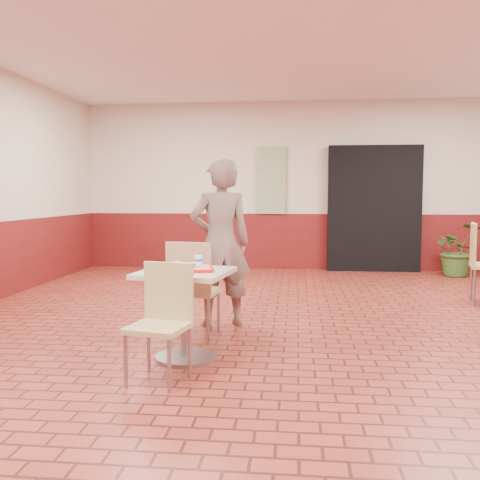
# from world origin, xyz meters

# --- Properties ---
(room_shell) EXTENTS (8.01, 10.01, 3.01)m
(room_shell) POSITION_xyz_m (0.00, 0.00, 1.50)
(room_shell) COLOR maroon
(room_shell) RESTS_ON ground
(wainscot_band) EXTENTS (8.00, 10.00, 1.00)m
(wainscot_band) POSITION_xyz_m (0.00, 0.00, 0.50)
(wainscot_band) COLOR #591111
(wainscot_band) RESTS_ON ground
(corridor_doorway) EXTENTS (1.60, 0.22, 2.20)m
(corridor_doorway) POSITION_xyz_m (1.20, 4.88, 1.10)
(corridor_doorway) COLOR black
(corridor_doorway) RESTS_ON ground
(promo_poster) EXTENTS (0.50, 0.03, 1.20)m
(promo_poster) POSITION_xyz_m (-0.60, 4.94, 1.60)
(promo_poster) COLOR gray
(promo_poster) RESTS_ON wainscot_band
(main_table) EXTENTS (0.70, 0.70, 0.74)m
(main_table) POSITION_xyz_m (-1.05, -0.43, 0.50)
(main_table) COLOR beige
(main_table) RESTS_ON ground
(chair_main_front) EXTENTS (0.47, 0.47, 0.86)m
(chair_main_front) POSITION_xyz_m (-1.12, -0.93, 0.48)
(chair_main_front) COLOR tan
(chair_main_front) RESTS_ON ground
(chair_main_back) EXTENTS (0.47, 0.47, 0.93)m
(chair_main_back) POSITION_xyz_m (-1.11, 0.17, 0.52)
(chair_main_back) COLOR tan
(chair_main_back) RESTS_ON ground
(customer) EXTENTS (0.73, 0.59, 1.72)m
(customer) POSITION_xyz_m (-0.92, 0.72, 0.86)
(customer) COLOR #725F58
(customer) RESTS_ON ground
(serving_tray) EXTENTS (0.45, 0.35, 0.03)m
(serving_tray) POSITION_xyz_m (-1.05, -0.43, 0.75)
(serving_tray) COLOR red
(serving_tray) RESTS_ON main_table
(ring_donut) EXTENTS (0.12, 0.12, 0.03)m
(ring_donut) POSITION_xyz_m (-1.13, -0.34, 0.78)
(ring_donut) COLOR #C98149
(ring_donut) RESTS_ON serving_tray
(long_john_donut) EXTENTS (0.15, 0.10, 0.04)m
(long_john_donut) POSITION_xyz_m (-1.02, -0.48, 0.79)
(long_john_donut) COLOR #C27239
(long_john_donut) RESTS_ON serving_tray
(paper_cup) EXTENTS (0.07, 0.07, 0.09)m
(paper_cup) POSITION_xyz_m (-0.96, -0.34, 0.81)
(paper_cup) COLOR white
(paper_cup) RESTS_ON serving_tray
(potted_plant) EXTENTS (0.92, 0.84, 0.88)m
(potted_plant) POSITION_xyz_m (2.51, 4.40, 0.44)
(potted_plant) COLOR #325823
(potted_plant) RESTS_ON ground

